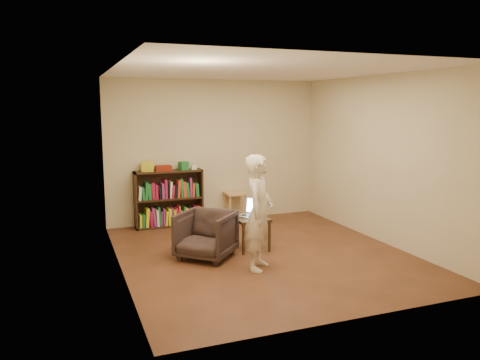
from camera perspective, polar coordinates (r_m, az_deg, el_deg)
name	(u,v)px	position (r m, az deg, el deg)	size (l,w,h in m)	color
floor	(263,254)	(6.87, 2.84, -8.99)	(4.50, 4.50, 0.00)	#422715
ceiling	(265,70)	(6.55, 3.02, 13.19)	(4.50, 4.50, 0.00)	white
wall_back	(215,151)	(8.68, -3.07, 3.56)	(4.00, 4.00, 0.00)	beige
wall_left	(118,172)	(6.07, -14.64, 0.95)	(4.50, 4.50, 0.00)	beige
wall_right	(382,159)	(7.61, 16.87, 2.42)	(4.50, 4.50, 0.00)	beige
bookshelf	(169,202)	(8.42, -8.68, -2.62)	(1.20, 0.30, 1.00)	black
box_yellow	(148,167)	(8.26, -11.19, 1.62)	(0.21, 0.15, 0.17)	yellow
red_cloth	(163,168)	(8.28, -9.31, 1.42)	(0.28, 0.20, 0.09)	maroon
box_green	(184,166)	(8.36, -6.89, 1.74)	(0.15, 0.15, 0.15)	#1D6E30
box_white	(194,167)	(8.43, -5.65, 1.56)	(0.09, 0.09, 0.07)	silver
stool	(235,198)	(8.70, -0.63, -2.18)	(0.37, 0.37, 0.54)	tan
armchair	(206,235)	(6.62, -4.18, -6.69)	(0.71, 0.73, 0.67)	#302420
side_table	(251,223)	(6.97, 1.38, -5.25)	(0.47, 0.47, 0.48)	black
laptop	(253,212)	(7.02, 1.63, -3.96)	(0.46, 0.47, 0.27)	silver
person	(259,213)	(6.08, 2.32, -3.98)	(0.55, 0.36, 1.51)	beige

